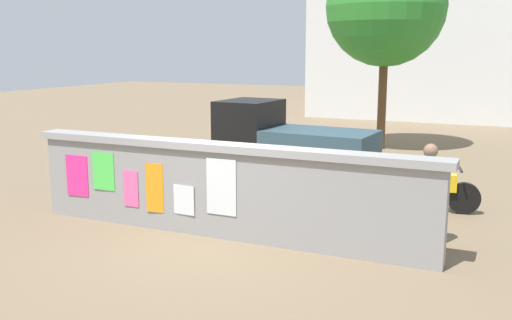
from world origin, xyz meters
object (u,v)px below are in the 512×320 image
Objects in this scene: bicycle_far at (151,180)px; tree_roadside at (386,7)px; bicycle_near at (345,207)px; person_bystander at (228,128)px; motorcycle at (426,188)px; person_walking at (429,184)px; auto_rickshaw_truck at (287,143)px.

tree_roadside reaches higher than bicycle_far.
person_bystander is (-4.37, 4.15, 0.62)m from bicycle_near.
motorcycle is 2.09m from person_walking.
bicycle_near is at bearing -5.24° from bicycle_far.
auto_rickshaw_truck is 6.49m from tree_roadside.
auto_rickshaw_truck reaches higher than person_walking.
auto_rickshaw_truck reaches higher than motorcycle.
bicycle_far reaches higher than motorcycle.
auto_rickshaw_truck reaches higher than bicycle_near.
tree_roadside is (-2.34, 6.73, 3.80)m from motorcycle.
auto_rickshaw_truck is 3.56m from motorcycle.
motorcycle is at bearing -70.83° from tree_roadside.
bicycle_near is (-1.11, -1.62, -0.10)m from motorcycle.
person_bystander is at bearing 136.46° from bicycle_near.
person_walking is (0.31, -2.00, 0.52)m from motorcycle.
auto_rickshaw_truck is at bearing 127.21° from bicycle_near.
motorcycle is (3.30, -1.26, -0.44)m from auto_rickshaw_truck.
auto_rickshaw_truck is at bearing -99.99° from tree_roadside.
auto_rickshaw_truck is at bearing 137.86° from person_walking.
person_walking is at bearing -81.23° from motorcycle.
auto_rickshaw_truck is 2.16× the size of bicycle_near.
auto_rickshaw_truck is at bearing -30.17° from person_bystander.
bicycle_near is 9.30m from tree_roadside.
motorcycle is 0.31× the size of tree_roadside.
auto_rickshaw_truck is 2.16× the size of bicycle_far.
tree_roadside reaches higher than person_bystander.
bicycle_near is 1.60m from person_walking.
person_walking is at bearing -38.07° from person_bystander.
auto_rickshaw_truck reaches higher than bicycle_far.
bicycle_far is 0.28× the size of tree_roadside.
motorcycle is 1.16× the size of person_walking.
bicycle_far is (-2.05, -2.50, -0.54)m from auto_rickshaw_truck.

